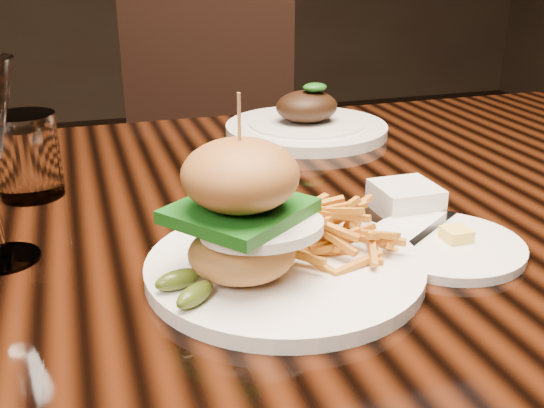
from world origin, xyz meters
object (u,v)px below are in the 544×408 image
object	(u,v)px
burger_plate	(277,233)
chair_far	(209,153)
far_dish	(306,125)
dining_table	(263,259)

from	to	relation	value
burger_plate	chair_far	world-z (taller)	chair_far
burger_plate	chair_far	xyz separation A→B (m)	(0.16, 1.07, -0.26)
burger_plate	far_dish	size ratio (longest dim) A/B	0.99
far_dish	chair_far	xyz separation A→B (m)	(-0.04, 0.61, -0.23)
dining_table	far_dish	distance (m)	0.34
far_dish	chair_far	world-z (taller)	chair_far
far_dish	chair_far	bearing A→B (deg)	94.11
far_dish	dining_table	bearing A→B (deg)	-120.20
burger_plate	far_dish	distance (m)	0.51
chair_far	burger_plate	bearing A→B (deg)	-83.09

